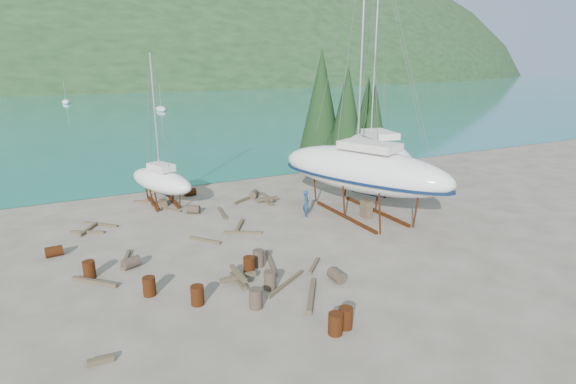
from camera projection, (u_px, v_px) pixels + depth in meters
name	position (u px, v px, depth m)	size (l,w,h in m)	color
ground	(282.00, 244.00, 26.13)	(600.00, 600.00, 0.00)	#5A5147
bay_water	(69.00, 79.00, 295.36)	(700.00, 700.00, 0.00)	#177672
far_hill	(69.00, 79.00, 299.64)	(800.00, 360.00, 110.00)	#1B3018
far_house_center	(25.00, 82.00, 178.93)	(6.60, 5.60, 5.60)	beige
far_house_right	(153.00, 80.00, 200.89)	(6.60, 5.60, 5.60)	beige
cypress_near_right	(347.00, 114.00, 40.27)	(3.60, 3.60, 10.00)	black
cypress_mid_right	(374.00, 125.00, 39.46)	(3.06, 3.06, 8.50)	black
cypress_back_left	(321.00, 103.00, 41.08)	(4.14, 4.14, 11.50)	black
cypress_far_right	(367.00, 117.00, 42.61)	(3.24, 3.24, 9.00)	black
moored_boat_mid	(161.00, 109.00, 98.79)	(2.00, 5.00, 6.05)	white
moored_boat_far	(66.00, 102.00, 116.53)	(2.00, 5.00, 6.05)	white
large_sailboat_near	(363.00, 169.00, 30.30)	(8.33, 13.29, 20.20)	white
large_sailboat_far	(375.00, 152.00, 37.57)	(5.76, 12.05, 18.34)	white
small_sailboat_shore	(161.00, 180.00, 33.24)	(4.51, 7.09, 10.86)	white
worker	(306.00, 203.00, 30.67)	(0.68, 0.45, 1.86)	navy
drum_0	(149.00, 286.00, 20.30)	(0.58, 0.58, 0.88)	#57240E
drum_1	(337.00, 275.00, 21.67)	(0.58, 0.58, 0.88)	#2D2823
drum_2	(54.00, 251.00, 24.45)	(0.58, 0.58, 0.88)	#57240E
drum_3	(335.00, 324.00, 17.38)	(0.58, 0.58, 0.88)	#57240E
drum_4	(190.00, 192.00, 35.66)	(0.58, 0.58, 0.88)	#57240E
drum_5	(270.00, 280.00, 20.87)	(0.58, 0.58, 0.88)	#2D2823
drum_7	(345.00, 318.00, 17.79)	(0.58, 0.58, 0.88)	#57240E
drum_8	(89.00, 270.00, 21.95)	(0.58, 0.58, 0.88)	#57240E
drum_9	(193.00, 209.00, 31.44)	(0.58, 0.58, 0.88)	#2D2823
drum_10	(197.00, 295.00, 19.52)	(0.58, 0.58, 0.88)	#57240E
drum_11	(254.00, 194.00, 35.07)	(0.58, 0.58, 0.88)	#2D2823
drum_14	(249.00, 265.00, 22.42)	(0.58, 0.58, 0.88)	#57240E
drum_15	(131.00, 263.00, 23.07)	(0.58, 0.58, 0.88)	#2D2823
drum_16	(256.00, 299.00, 19.25)	(0.58, 0.58, 0.88)	#2D2823
drum_17	(258.00, 258.00, 23.23)	(0.58, 0.58, 0.88)	#2D2823
timber_0	(148.00, 202.00, 33.81)	(0.14, 2.36, 0.14)	brown
timber_2	(89.00, 229.00, 28.23)	(0.19, 2.25, 0.19)	brown
timber_3	(286.00, 283.00, 21.34)	(0.15, 3.07, 0.15)	brown
timber_4	(205.00, 240.00, 26.53)	(0.17, 2.16, 0.17)	brown
timber_5	(271.00, 263.00, 23.51)	(0.16, 2.93, 0.16)	brown
timber_6	(243.00, 200.00, 34.21)	(0.19, 2.06, 0.19)	brown
timber_7	(314.00, 266.00, 23.17)	(0.17, 1.83, 0.17)	brown
timber_8	(240.00, 225.00, 28.92)	(0.19, 2.16, 0.19)	brown
timber_9	(167.00, 209.00, 32.19)	(0.15, 2.42, 0.15)	brown
timber_10	(222.00, 213.00, 31.33)	(0.16, 2.53, 0.16)	brown
timber_11	(243.00, 232.00, 27.78)	(0.15, 2.39, 0.15)	brown
timber_12	(126.00, 259.00, 23.92)	(0.17, 2.34, 0.17)	brown
timber_13	(101.00, 361.00, 15.76)	(0.22, 0.90, 0.22)	brown
timber_14	(95.00, 282.00, 21.46)	(0.18, 2.57, 0.18)	brown
timber_15	(101.00, 224.00, 29.17)	(0.15, 2.57, 0.15)	brown
timber_16	(311.00, 295.00, 20.16)	(0.23, 3.01, 0.23)	brown
timber_17	(87.00, 232.00, 27.80)	(0.16, 2.10, 0.16)	brown
timber_pile_fore	(238.00, 277.00, 21.48)	(1.80, 1.80, 0.60)	brown
timber_pile_aft	(267.00, 199.00, 33.82)	(1.80, 1.80, 0.60)	brown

